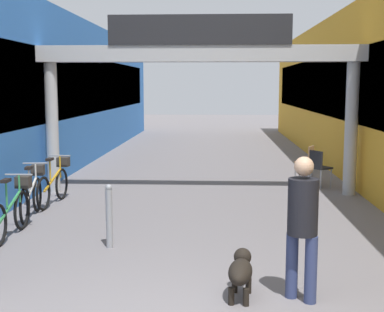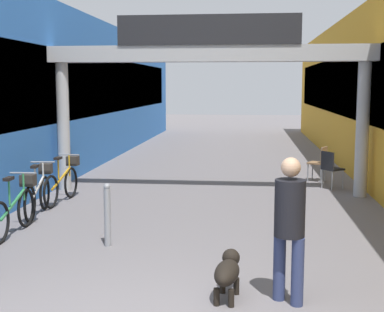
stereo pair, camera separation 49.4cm
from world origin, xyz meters
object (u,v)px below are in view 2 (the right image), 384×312
object	(u,v)px
bollard_post_metal	(107,214)
dog_on_leash	(228,271)
bicycle_green_second	(16,207)
bicycle_orange_farthest	(63,181)
pedestrian_with_dog	(289,221)
cafe_chair_black_nearer	(330,166)
bicycle_silver_third	(39,192)
cafe_chair_wood_farther	(320,160)

from	to	relation	value
bollard_post_metal	dog_on_leash	bearing A→B (deg)	-43.71
bicycle_green_second	bicycle_orange_farthest	bearing A→B (deg)	91.37
pedestrian_with_dog	bicycle_green_second	size ratio (longest dim) A/B	0.98
dog_on_leash	pedestrian_with_dog	bearing A→B (deg)	-4.45
bicycle_green_second	cafe_chair_black_nearer	world-z (taller)	bicycle_green_second
bollard_post_metal	cafe_chair_black_nearer	distance (m)	6.41
bicycle_green_second	bicycle_silver_third	size ratio (longest dim) A/B	1.00
bicycle_green_second	bollard_post_metal	xyz separation A→B (m)	(1.68, -0.53, 0.06)
bicycle_silver_third	cafe_chair_wood_farther	distance (m)	7.07
bicycle_green_second	cafe_chair_wood_farther	size ratio (longest dim) A/B	1.90
pedestrian_with_dog	bollard_post_metal	size ratio (longest dim) A/B	1.70
cafe_chair_wood_farther	bicycle_orange_farthest	bearing A→B (deg)	-151.83
bicycle_silver_third	cafe_chair_wood_farther	size ratio (longest dim) A/B	1.89
bicycle_silver_third	bollard_post_metal	bearing A→B (deg)	-45.11
dog_on_leash	cafe_chair_black_nearer	distance (m)	7.13
dog_on_leash	cafe_chair_wood_farther	bearing A→B (deg)	75.51
pedestrian_with_dog	bollard_post_metal	distance (m)	3.21
dog_on_leash	bicycle_silver_third	xyz separation A→B (m)	(-3.71, 3.63, 0.12)
cafe_chair_black_nearer	dog_on_leash	bearing A→B (deg)	-107.38
pedestrian_with_dog	bicycle_orange_farthest	distance (m)	6.48
bicycle_silver_third	bicycle_orange_farthest	distance (m)	1.12
dog_on_leash	bollard_post_metal	world-z (taller)	bollard_post_metal
bollard_post_metal	cafe_chair_black_nearer	xyz separation A→B (m)	(4.02, 4.99, 0.05)
pedestrian_with_dog	bicycle_orange_farthest	world-z (taller)	pedestrian_with_dog
cafe_chair_black_nearer	cafe_chair_wood_farther	size ratio (longest dim) A/B	1.00
pedestrian_with_dog	cafe_chair_wood_farther	xyz separation A→B (m)	(1.33, 7.83, -0.40)
bicycle_silver_third	bollard_post_metal	xyz separation A→B (m)	(1.81, -1.82, 0.06)
pedestrian_with_dog	cafe_chair_wood_farther	distance (m)	7.95
dog_on_leash	cafe_chair_wood_farther	distance (m)	8.04
cafe_chair_wood_farther	bicycle_silver_third	bearing A→B (deg)	-144.08
dog_on_leash	bicycle_green_second	world-z (taller)	bicycle_green_second
dog_on_leash	cafe_chair_wood_farther	size ratio (longest dim) A/B	0.81
pedestrian_with_dog	dog_on_leash	size ratio (longest dim) A/B	2.30
bicycle_silver_third	cafe_chair_black_nearer	xyz separation A→B (m)	(5.84, 3.17, 0.10)
pedestrian_with_dog	cafe_chair_wood_farther	world-z (taller)	pedestrian_with_dog
pedestrian_with_dog	cafe_chair_black_nearer	bearing A→B (deg)	78.06
bicycle_silver_third	bicycle_orange_farthest	xyz separation A→B (m)	(0.07, 1.12, 0.00)
bicycle_orange_farthest	bicycle_green_second	bearing A→B (deg)	-88.63
dog_on_leash	bollard_post_metal	size ratio (longest dim) A/B	0.74
dog_on_leash	cafe_chair_black_nearer	bearing A→B (deg)	72.62
bicycle_orange_farthest	cafe_chair_wood_farther	world-z (taller)	bicycle_orange_farthest
bicycle_silver_third	cafe_chair_black_nearer	world-z (taller)	bicycle_silver_third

